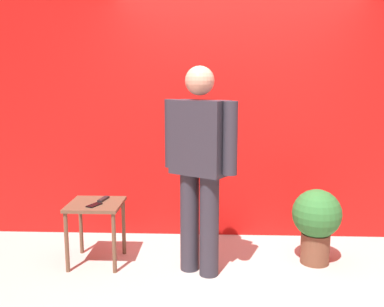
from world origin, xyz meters
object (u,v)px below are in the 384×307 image
potted_plant (316,220)px  cell_phone (94,205)px  standing_person (199,160)px  side_table (96,213)px  tv_remote (103,199)px

potted_plant → cell_phone: bearing=-175.4°
standing_person → side_table: size_ratio=3.13×
side_table → cell_phone: cell_phone is taller
standing_person → tv_remote: standing_person is taller
side_table → tv_remote: size_ratio=3.32×
cell_phone → tv_remote: bearing=103.8°
side_table → tv_remote: 0.15m
tv_remote → potted_plant: (1.94, -0.02, -0.17)m
cell_phone → tv_remote: 0.18m
standing_person → cell_phone: size_ratio=12.26×
standing_person → side_table: standing_person is taller
standing_person → tv_remote: bearing=164.4°
standing_person → potted_plant: size_ratio=2.57×
side_table → tv_remote: bearing=60.5°
side_table → tv_remote: tv_remote is taller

